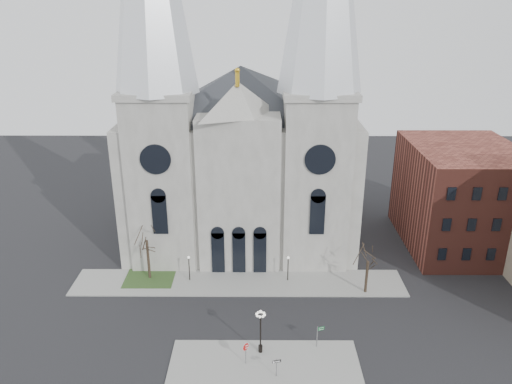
{
  "coord_description": "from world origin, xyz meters",
  "views": [
    {
      "loc": [
        2.38,
        -41.39,
        32.5
      ],
      "look_at": [
        2.14,
        8.0,
        13.1
      ],
      "focal_mm": 35.0,
      "sensor_mm": 36.0,
      "label": 1
    }
  ],
  "objects_px": {
    "street_name_sign": "(318,335)",
    "globe_lamp": "(261,326)",
    "stop_sign": "(246,349)",
    "one_way_sign": "(277,364)"
  },
  "relations": [
    {
      "from": "globe_lamp",
      "to": "one_way_sign",
      "type": "height_order",
      "value": "globe_lamp"
    },
    {
      "from": "stop_sign",
      "to": "globe_lamp",
      "type": "relative_size",
      "value": 0.49
    },
    {
      "from": "one_way_sign",
      "to": "street_name_sign",
      "type": "distance_m",
      "value": 5.91
    },
    {
      "from": "street_name_sign",
      "to": "globe_lamp",
      "type": "bearing_deg",
      "value": 171.2
    },
    {
      "from": "stop_sign",
      "to": "globe_lamp",
      "type": "distance_m",
      "value": 2.55
    },
    {
      "from": "globe_lamp",
      "to": "stop_sign",
      "type": "bearing_deg",
      "value": -129.85
    },
    {
      "from": "globe_lamp",
      "to": "street_name_sign",
      "type": "bearing_deg",
      "value": 8.22
    },
    {
      "from": "one_way_sign",
      "to": "street_name_sign",
      "type": "relative_size",
      "value": 0.8
    },
    {
      "from": "stop_sign",
      "to": "one_way_sign",
      "type": "relative_size",
      "value": 1.25
    },
    {
      "from": "stop_sign",
      "to": "globe_lamp",
      "type": "bearing_deg",
      "value": 26.58
    }
  ]
}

